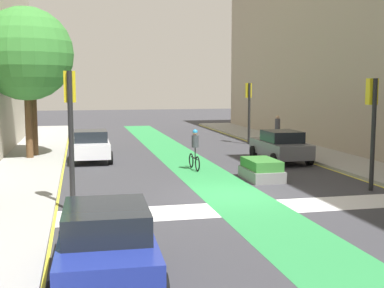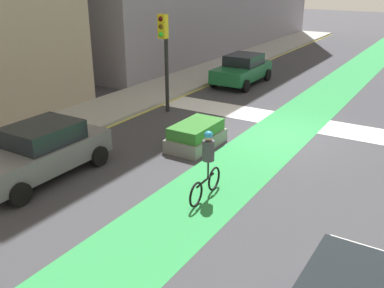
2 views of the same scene
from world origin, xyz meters
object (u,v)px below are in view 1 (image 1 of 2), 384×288
object	(u,v)px
traffic_signal_far_right	(249,101)
street_tree_far	(31,52)
traffic_signal_near_right	(372,112)
street_tree_near	(26,54)
car_blue_left_near	(106,243)
median_planter	(261,170)
pedestrian_sidewalk_right_a	(277,128)
car_white_left_far	(91,145)
car_grey_right_far	(281,146)
cyclist_in_lane	(195,149)
traffic_signal_near_left	(70,113)

from	to	relation	value
traffic_signal_far_right	street_tree_far	xyz separation A→B (m)	(-13.07, -3.50, 2.73)
traffic_signal_near_right	street_tree_near	size ratio (longest dim) A/B	0.54
car_blue_left_near	median_planter	distance (m)	11.66
traffic_signal_near_right	pedestrian_sidewalk_right_a	xyz separation A→B (m)	(2.23, 14.35, -1.85)
traffic_signal_far_right	car_white_left_far	xyz separation A→B (m)	(-10.19, -5.17, -1.98)
car_grey_right_far	car_blue_left_near	bearing A→B (deg)	-124.16
cyclist_in_lane	median_planter	bearing A→B (deg)	-54.40
car_blue_left_near	median_planter	size ratio (longest dim) A/B	1.92
traffic_signal_far_right	pedestrian_sidewalk_right_a	xyz separation A→B (m)	(1.89, -0.32, -1.76)
traffic_signal_near_right	car_white_left_far	size ratio (longest dim) A/B	0.97
pedestrian_sidewalk_right_a	median_planter	size ratio (longest dim) A/B	0.77
traffic_signal_near_left	median_planter	world-z (taller)	traffic_signal_near_left
street_tree_near	street_tree_far	world-z (taller)	street_tree_near
cyclist_in_lane	pedestrian_sidewalk_right_a	world-z (taller)	pedestrian_sidewalk_right_a
car_blue_left_near	street_tree_near	bearing A→B (deg)	99.85
traffic_signal_far_right	median_planter	size ratio (longest dim) A/B	1.79
car_grey_right_far	street_tree_near	size ratio (longest dim) A/B	0.55
car_grey_right_far	cyclist_in_lane	bearing A→B (deg)	-163.32
median_planter	traffic_signal_near_right	bearing A→B (deg)	-40.84
traffic_signal_far_right	street_tree_near	world-z (taller)	street_tree_near
car_white_left_far	cyclist_in_lane	xyz separation A→B (m)	(4.55, -3.79, 0.17)
cyclist_in_lane	car_blue_left_near	bearing A→B (deg)	-110.48
median_planter	street_tree_near	bearing A→B (deg)	142.18
cyclist_in_lane	pedestrian_sidewalk_right_a	bearing A→B (deg)	48.88
car_grey_right_far	median_planter	distance (m)	5.14
median_planter	traffic_signal_near_left	bearing A→B (deg)	-155.07
street_tree_near	cyclist_in_lane	bearing A→B (deg)	-31.11
traffic_signal_near_left	traffic_signal_far_right	distance (m)	18.91
traffic_signal_far_right	street_tree_near	xyz separation A→B (m)	(-13.25, -4.37, 2.59)
street_tree_near	pedestrian_sidewalk_right_a	bearing A→B (deg)	14.95
traffic_signal_near_right	car_white_left_far	world-z (taller)	traffic_signal_near_right
traffic_signal_near_left	cyclist_in_lane	xyz separation A→B (m)	(5.36, 6.43, -2.03)
car_white_left_far	traffic_signal_far_right	bearing A→B (deg)	26.89
traffic_signal_far_right	street_tree_near	size ratio (longest dim) A/B	0.52
car_blue_left_near	median_planter	bearing A→B (deg)	54.51
median_planter	car_blue_left_near	bearing A→B (deg)	-125.49
traffic_signal_near_right	car_white_left_far	bearing A→B (deg)	136.06
cyclist_in_lane	street_tree_far	xyz separation A→B (m)	(-7.42, 5.46, 4.54)
street_tree_far	median_planter	xyz separation A→B (m)	(9.54, -8.41, -5.11)
car_grey_right_far	cyclist_in_lane	distance (m)	4.98
car_white_left_far	median_planter	world-z (taller)	car_white_left_far
traffic_signal_near_left	cyclist_in_lane	size ratio (longest dim) A/B	2.31
traffic_signal_near_right	car_white_left_far	xyz separation A→B (m)	(-9.86, 9.50, -2.08)
car_grey_right_far	street_tree_near	world-z (taller)	street_tree_near
traffic_signal_near_left	street_tree_far	bearing A→B (deg)	99.86
car_grey_right_far	pedestrian_sidewalk_right_a	distance (m)	7.72
cyclist_in_lane	car_white_left_far	bearing A→B (deg)	140.24
street_tree_near	street_tree_far	bearing A→B (deg)	78.31
traffic_signal_far_right	pedestrian_sidewalk_right_a	distance (m)	2.60
pedestrian_sidewalk_right_a	street_tree_far	xyz separation A→B (m)	(-14.96, -3.17, 4.49)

